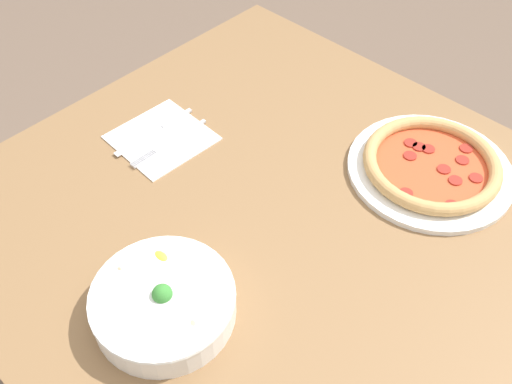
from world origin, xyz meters
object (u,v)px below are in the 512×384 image
bowl (163,302)px  pizza (431,166)px  fork (171,142)px  knife (158,130)px

bowl → pizza: bearing=-103.4°
bowl → fork: (0.29, -0.26, -0.03)m
bowl → knife: 0.44m
pizza → knife: pizza is taller
fork → knife: 0.05m
bowl → knife: size_ratio=1.14×
knife → pizza: bearing=122.0°
bowl → knife: bowl is taller
pizza → fork: 0.52m
pizza → bowl: size_ratio=1.41×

